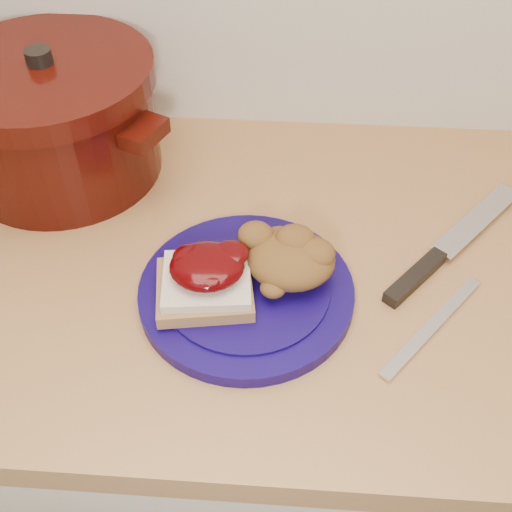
# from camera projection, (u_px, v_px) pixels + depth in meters

# --- Properties ---
(base_cabinet) EXTENTS (4.00, 0.60, 0.86)m
(base_cabinet) POSITION_uv_depth(u_px,v_px,m) (274.00, 440.00, 1.14)
(base_cabinet) COLOR beige
(base_cabinet) RESTS_ON floor
(plate) EXTENTS (0.27, 0.27, 0.02)m
(plate) POSITION_uv_depth(u_px,v_px,m) (246.00, 292.00, 0.75)
(plate) COLOR #0E0445
(plate) RESTS_ON wood_countertop
(sandwich) EXTENTS (0.12, 0.11, 0.05)m
(sandwich) POSITION_uv_depth(u_px,v_px,m) (206.00, 279.00, 0.72)
(sandwich) COLOR olive
(sandwich) RESTS_ON plate
(stuffing_mound) EXTENTS (0.11, 0.09, 0.05)m
(stuffing_mound) POSITION_uv_depth(u_px,v_px,m) (291.00, 260.00, 0.74)
(stuffing_mound) COLOR brown
(stuffing_mound) RESTS_ON plate
(chef_knife) EXTENTS (0.20, 0.23, 0.02)m
(chef_knife) POSITION_uv_depth(u_px,v_px,m) (433.00, 261.00, 0.79)
(chef_knife) COLOR black
(chef_knife) RESTS_ON wood_countertop
(butter_knife) EXTENTS (0.13, 0.16, 0.00)m
(butter_knife) POSITION_uv_depth(u_px,v_px,m) (432.00, 326.00, 0.73)
(butter_knife) COLOR silver
(butter_knife) RESTS_ON wood_countertop
(dutch_oven) EXTENTS (0.38, 0.38, 0.18)m
(dutch_oven) POSITION_uv_depth(u_px,v_px,m) (55.00, 118.00, 0.87)
(dutch_oven) COLOR #320905
(dutch_oven) RESTS_ON wood_countertop
(pepper_grinder) EXTENTS (0.07, 0.07, 0.14)m
(pepper_grinder) POSITION_uv_depth(u_px,v_px,m) (80.00, 104.00, 0.93)
(pepper_grinder) COLOR black
(pepper_grinder) RESTS_ON wood_countertop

